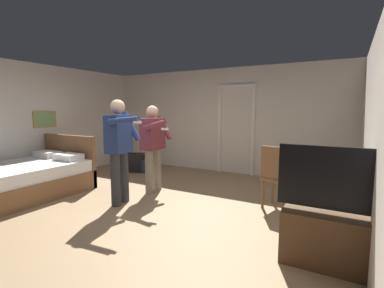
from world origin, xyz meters
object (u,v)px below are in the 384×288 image
bottle_on_table (319,164)px  person_blue_shirt (119,144)px  tv_flatscreen (333,231)px  wooden_chair (276,175)px  laptop (306,167)px  suitcase_small (135,162)px  person_striped_shirt (153,142)px  suitcase_dark (140,165)px  bed (26,179)px  side_table (307,187)px

bottle_on_table → person_blue_shirt: person_blue_shirt is taller
tv_flatscreen → wooden_chair: tv_flatscreen is taller
laptop → suitcase_small: bearing=163.2°
laptop → person_blue_shirt: bearing=-164.6°
laptop → person_striped_shirt: bearing=178.8°
laptop → suitcase_dark: (-4.04, 1.30, -0.59)m
suitcase_small → wooden_chair: bearing=-32.1°
bottle_on_table → suitcase_small: size_ratio=0.50×
tv_flatscreen → wooden_chair: size_ratio=1.21×
wooden_chair → person_striped_shirt: person_striped_shirt is taller
tv_flatscreen → laptop: tv_flatscreen is taller
bottle_on_table → suitcase_small: bottle_on_table is taller
tv_flatscreen → person_blue_shirt: bearing=173.3°
bed → suitcase_dark: (0.52, 2.55, -0.14)m
bottle_on_table → suitcase_dark: 4.47m
bottle_on_table → suitcase_small: bearing=163.4°
bottle_on_table → person_striped_shirt: (-2.83, 0.10, 0.12)m
laptop → suitcase_dark: size_ratio=0.59×
laptop → bottle_on_table: bearing=-12.8°
wooden_chair → suitcase_small: wooden_chair is taller
side_table → laptop: bearing=-119.6°
tv_flatscreen → side_table: size_ratio=1.72×
laptop → person_striped_shirt: size_ratio=0.23×
bed → laptop: 4.75m
wooden_chair → person_blue_shirt: (-2.27, -1.01, 0.44)m
tv_flatscreen → side_table: bearing=108.1°
bed → bottle_on_table: size_ratio=7.36×
tv_flatscreen → bottle_on_table: tv_flatscreen is taller
wooden_chair → suitcase_dark: size_ratio=1.59×
laptop → bottle_on_table: 0.18m
side_table → suitcase_dark: size_ratio=1.13×
bed → laptop: size_ratio=5.72×
bed → bottle_on_table: 4.91m
laptop → wooden_chair: size_ratio=0.37×
bed → person_striped_shirt: (1.90, 1.30, 0.64)m
bed → person_blue_shirt: 2.02m
side_table → suitcase_dark: 4.27m
side_table → person_blue_shirt: person_blue_shirt is taller
person_blue_shirt → person_striped_shirt: person_blue_shirt is taller
person_blue_shirt → person_striped_shirt: size_ratio=1.05×
bed → tv_flatscreen: tv_flatscreen is taller
suitcase_small → person_striped_shirt: bearing=-55.6°
tv_flatscreen → person_blue_shirt: size_ratio=0.71×
person_blue_shirt → suitcase_dark: person_blue_shirt is taller
wooden_chair → suitcase_dark: (-3.59, 1.05, -0.39)m
wooden_chair → person_blue_shirt: person_blue_shirt is taller
bed → tv_flatscreen: size_ratio=1.74×
person_blue_shirt → laptop: bearing=15.4°
bed → laptop: bed is taller
side_table → bottle_on_table: 0.38m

